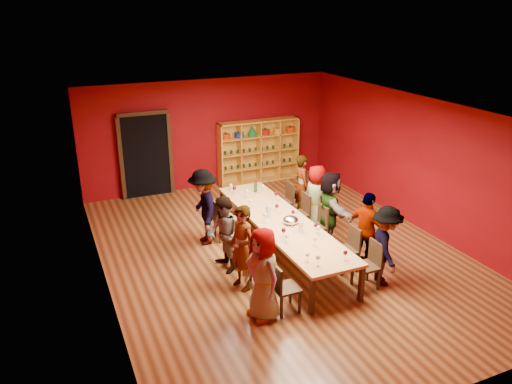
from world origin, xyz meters
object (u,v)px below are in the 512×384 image
person_left_2 (224,235)px  chair_person_left_3 (221,219)px  person_left_1 (242,248)px  chair_person_right_0 (370,262)px  chair_person_left_1 (259,260)px  chair_person_right_1 (349,247)px  person_left_0 (263,274)px  chair_person_right_3 (302,211)px  chair_person_right_2 (318,223)px  person_right_3 (316,198)px  chair_person_left_2 (243,243)px  person_right_1 (367,230)px  person_right_2 (330,208)px  shelving_unit (258,148)px  person_right_0 (385,246)px  chair_person_right_4 (286,199)px  spittoon_bowl (291,220)px  person_left_3 (204,207)px  chair_person_left_0 (282,286)px  person_right_4 (302,186)px  wine_bottle (256,187)px  tasting_table (281,222)px

person_left_2 → chair_person_left_3: (0.40, 1.28, -0.26)m
person_left_1 → chair_person_right_0: bearing=52.1°
chair_person_left_1 → chair_person_right_1: (1.82, -0.22, 0.00)m
person_left_0 → chair_person_right_3: person_left_0 is taller
chair_person_right_2 → person_right_3: size_ratio=0.59×
chair_person_left_1 → chair_person_left_2: same height
chair_person_right_2 → person_right_3: bearing=63.6°
chair_person_left_3 → chair_person_right_0: size_ratio=1.00×
chair_person_left_2 → person_right_1: size_ratio=0.58×
chair_person_right_1 → person_right_2: bearing=77.1°
person_right_2 → chair_person_right_2: bearing=100.1°
chair_person_left_3 → shelving_unit: bearing=54.4°
person_right_0 → chair_person_right_4: size_ratio=1.72×
chair_person_right_0 → spittoon_bowl: spittoon_bowl is taller
chair_person_left_1 → person_right_1: (2.21, -0.22, 0.27)m
person_left_3 → person_right_0: person_left_3 is taller
shelving_unit → chair_person_right_2: shelving_unit is taller
chair_person_left_1 → person_right_0: 2.33m
chair_person_left_0 → chair_person_left_1: size_ratio=1.00×
person_right_0 → chair_person_right_3: bearing=29.3°
person_right_4 → wine_bottle: (-1.18, 0.09, 0.10)m
spittoon_bowl → wine_bottle: size_ratio=1.06×
tasting_table → chair_person_left_0: (-0.91, -1.89, -0.20)m
chair_person_left_1 → person_right_2: person_right_2 is taller
chair_person_right_1 → person_right_2: 1.25m
person_left_1 → person_right_4: size_ratio=1.04×
chair_person_left_2 → chair_person_left_0: bearing=-90.0°
person_left_0 → chair_person_left_1: (0.35, 0.97, -0.31)m
chair_person_right_1 → person_right_1: bearing=0.0°
person_right_3 → person_right_4: person_right_4 is taller
chair_person_left_1 → chair_person_right_2: (1.82, 0.96, 0.00)m
person_left_0 → chair_person_right_4: 4.10m
person_left_1 → person_left_3: 2.02m
person_right_1 → chair_person_right_3: size_ratio=1.73×
shelving_unit → spittoon_bowl: size_ratio=7.48×
chair_person_left_0 → person_right_4: (2.25, 3.46, 0.27)m
tasting_table → person_right_1: (1.30, -1.14, 0.07)m
spittoon_bowl → person_right_4: bearing=55.5°
shelving_unit → chair_person_right_2: size_ratio=2.70×
chair_person_left_1 → person_right_4: person_right_4 is taller
chair_person_left_0 → person_left_2: bearing=103.1°
person_left_0 → chair_person_left_3: person_left_0 is taller
chair_person_right_3 → chair_person_right_4: (0.00, 0.79, 0.00)m
chair_person_right_3 → chair_person_right_4: same height
person_left_1 → chair_person_right_1: 2.18m
tasting_table → spittoon_bowl: (0.10, -0.23, 0.13)m
person_left_3 → person_right_0: (2.52, -2.92, -0.07)m
chair_person_left_2 → chair_person_left_3: size_ratio=1.00×
chair_person_left_1 → wine_bottle: bearing=67.5°
person_right_3 → wine_bottle: (-1.12, 0.89, 0.11)m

